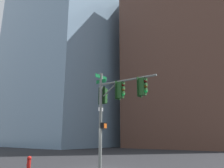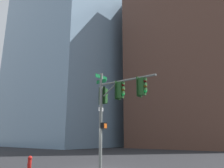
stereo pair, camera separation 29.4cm
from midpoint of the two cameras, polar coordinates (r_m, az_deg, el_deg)
name	(u,v)px [view 2 (the right image)]	position (r m, az deg, el deg)	size (l,w,h in m)	color
signal_pole_assembly	(114,100)	(13.69, 1.22, -4.20)	(4.37, 1.19, 6.12)	slate
fire_hydrant	(30,163)	(14.58, -20.16, -18.75)	(0.34, 0.26, 0.87)	red
building_brick_nearside	(172,68)	(58.95, 15.54, 4.00)	(22.66, 15.95, 39.30)	#4C3328
building_brick_midblock	(189,62)	(51.18, 19.61, 5.47)	(23.02, 17.80, 36.57)	brown
building_glass_tower	(71,0)	(71.31, -10.52, 20.71)	(30.15, 23.18, 84.57)	#7A99B2
building_brick_farside	(113,70)	(70.33, 0.41, 3.70)	(16.41, 17.20, 46.70)	#4C3328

